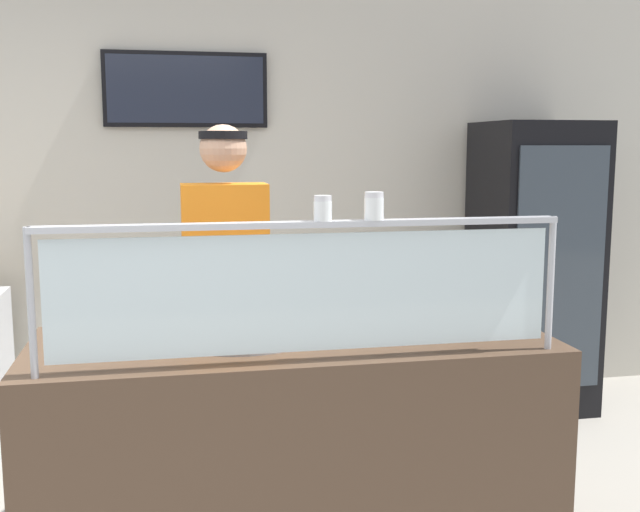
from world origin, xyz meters
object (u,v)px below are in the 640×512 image
object	(u,v)px
parmesan_shaker	(323,210)
pizza_server	(247,329)
pizza_tray	(243,333)
drink_fridge	(533,266)
worker_figure	(227,293)
pepper_flake_shaker	(374,208)

from	to	relation	value
parmesan_shaker	pizza_server	bearing A→B (deg)	122.11
pizza_tray	parmesan_shaker	xyz separation A→B (m)	(0.23, -0.37, 0.49)
pizza_tray	pizza_server	world-z (taller)	pizza_server
parmesan_shaker	drink_fridge	bearing A→B (deg)	47.90
pizza_tray	worker_figure	xyz separation A→B (m)	(-0.01, 0.60, 0.04)
pizza_tray	drink_fridge	world-z (taller)	drink_fridge
pizza_server	pepper_flake_shaker	size ratio (longest dim) A/B	3.02
pizza_server	parmesan_shaker	xyz separation A→B (m)	(0.22, -0.35, 0.47)
pizza_tray	parmesan_shaker	distance (m)	0.66
parmesan_shaker	worker_figure	bearing A→B (deg)	104.10
pizza_server	pepper_flake_shaker	distance (m)	0.71
pizza_tray	pepper_flake_shaker	world-z (taller)	pepper_flake_shaker
pepper_flake_shaker	drink_fridge	world-z (taller)	drink_fridge
pizza_server	drink_fridge	distance (m)	2.56
pizza_server	worker_figure	bearing A→B (deg)	86.02
pizza_tray	pepper_flake_shaker	xyz separation A→B (m)	(0.40, -0.37, 0.50)
pizza_tray	drink_fridge	size ratio (longest dim) A/B	0.29
pizza_server	parmesan_shaker	world-z (taller)	parmesan_shaker
pepper_flake_shaker	drink_fridge	distance (m)	2.59
pizza_server	drink_fridge	bearing A→B (deg)	32.73
parmesan_shaker	worker_figure	size ratio (longest dim) A/B	0.05
pizza_tray	parmesan_shaker	bearing A→B (deg)	-57.72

